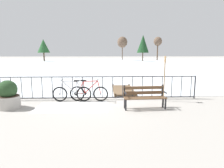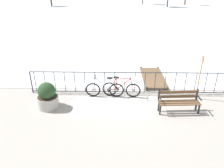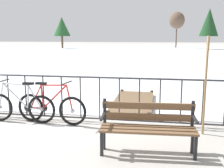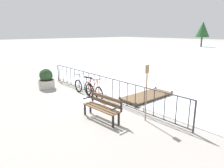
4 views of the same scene
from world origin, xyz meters
The scene contains 10 objects.
ground_plane centered at (0.00, 0.00, 0.00)m, with size 160.00×160.00×0.00m, color #9E9991.
snow_patch centered at (-0.98, -1.20, 0.00)m, with size 2.82×1.56×0.01m, color white.
railing_fence centered at (0.00, 0.00, 0.56)m, with size 9.06×0.06×1.07m.
bicycle_near_railing centered at (-0.39, -0.28, 0.37)m, with size 1.71×0.52×0.97m.
bicycle_second centered at (-1.12, -0.31, 0.37)m, with size 1.71×0.52×0.97m.
park_bench centered at (1.84, -1.46, 0.51)m, with size 1.62×0.57×0.89m.
planter_with_shrub centered at (-3.40, -1.25, 0.49)m, with size 0.85×0.85×1.10m.
oar_upright centered at (2.92, -0.40, 1.14)m, with size 0.04×0.16×1.98m.
wooden_dock centered at (1.31, 1.60, 0.12)m, with size 1.10×2.70×0.20m.
tree_far_west centered at (-13.44, 36.19, 3.41)m, with size 2.75×2.75×4.95m.
Camera 4 is at (7.30, -5.73, 3.06)m, focal length 33.26 mm.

